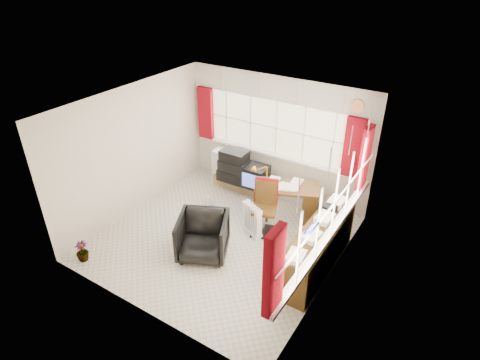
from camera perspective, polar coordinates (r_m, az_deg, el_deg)
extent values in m
plane|color=beige|center=(7.36, -2.55, -8.24)|extent=(4.00, 4.00, 0.00)
plane|color=beige|center=(8.20, 5.23, 6.09)|extent=(4.00, 0.00, 4.00)
plane|color=beige|center=(5.44, -15.02, -8.60)|extent=(4.00, 0.00, 4.00)
plane|color=beige|center=(7.87, -14.88, 4.09)|extent=(0.00, 4.00, 4.00)
plane|color=beige|center=(5.91, 13.41, -4.87)|extent=(0.00, 4.00, 4.00)
plane|color=white|center=(6.15, -3.08, 10.44)|extent=(4.00, 4.00, 0.00)
plane|color=beige|center=(8.11, 5.23, 7.34)|extent=(3.60, 0.00, 3.60)
cube|color=white|center=(8.32, 4.92, 3.56)|extent=(3.70, 0.12, 0.05)
cube|color=white|center=(8.67, -1.92, 8.96)|extent=(0.03, 0.02, 1.10)
cube|color=white|center=(8.37, 1.52, 8.18)|extent=(0.03, 0.02, 1.10)
cube|color=white|center=(8.10, 5.19, 7.32)|extent=(0.03, 0.02, 1.10)
cube|color=white|center=(7.87, 9.08, 6.36)|extent=(0.03, 0.02, 1.10)
cube|color=white|center=(7.68, 13.17, 5.32)|extent=(0.03, 0.02, 1.10)
plane|color=beige|center=(5.81, 13.45, -3.19)|extent=(0.00, 3.60, 3.60)
cube|color=white|center=(6.15, 12.47, -7.63)|extent=(0.12, 3.70, 0.05)
cube|color=white|center=(4.89, 8.36, -9.73)|extent=(0.02, 0.03, 1.10)
cube|color=white|center=(5.33, 11.09, -6.17)|extent=(0.02, 0.03, 1.10)
cube|color=white|center=(5.81, 13.36, -3.17)|extent=(0.02, 0.03, 1.10)
cube|color=white|center=(6.31, 15.27, -0.62)|extent=(0.02, 0.03, 1.10)
cube|color=white|center=(6.82, 16.89, 1.55)|extent=(0.02, 0.03, 1.10)
cube|color=maroon|center=(8.89, -4.89, 9.45)|extent=(0.35, 0.10, 1.15)
cube|color=maroon|center=(7.51, 15.83, 4.44)|extent=(0.35, 0.10, 1.15)
cube|color=maroon|center=(7.18, 17.32, 2.99)|extent=(0.10, 0.35, 1.15)
cube|color=maroon|center=(4.56, 4.82, -12.85)|extent=(0.10, 0.35, 1.15)
cube|color=silver|center=(7.82, 5.43, 12.71)|extent=(3.95, 0.08, 0.48)
cube|color=silver|center=(5.43, 14.24, 3.97)|extent=(0.08, 3.95, 0.48)
cube|color=#482F11|center=(7.60, 6.71, -1.05)|extent=(1.33, 1.00, 0.06)
cube|color=#482F11|center=(7.81, 3.20, -2.94)|extent=(0.46, 0.60, 0.63)
cube|color=#482F11|center=(7.78, 9.94, -3.51)|extent=(0.46, 0.60, 0.63)
cube|color=white|center=(7.58, 6.72, -0.81)|extent=(0.29, 0.33, 0.02)
cube|color=white|center=(7.58, 6.73, -0.78)|extent=(0.29, 0.33, 0.02)
cube|color=white|center=(7.58, 6.73, -0.75)|extent=(0.29, 0.33, 0.02)
cube|color=white|center=(7.57, 6.73, -0.73)|extent=(0.29, 0.33, 0.02)
cube|color=white|center=(7.57, 6.73, -0.70)|extent=(0.29, 0.33, 0.02)
cube|color=white|center=(7.57, 6.73, -0.68)|extent=(0.29, 0.33, 0.02)
cylinder|color=orange|center=(7.61, 3.78, -0.50)|extent=(0.09, 0.09, 0.02)
cylinder|color=orange|center=(7.53, 3.83, 0.65)|extent=(0.02, 0.02, 0.35)
cone|color=orange|center=(7.46, 3.86, 1.57)|extent=(0.15, 0.13, 0.14)
cube|color=black|center=(7.49, 3.35, -7.32)|extent=(0.55, 0.55, 0.04)
cylinder|color=silver|center=(7.35, 3.40, -5.89)|extent=(0.06, 0.06, 0.50)
cube|color=#482F11|center=(7.21, 3.46, -4.28)|extent=(0.53, 0.52, 0.06)
cube|color=#482F11|center=(7.24, 3.79, -1.61)|extent=(0.38, 0.18, 0.48)
cube|color=maroon|center=(7.23, 3.79, -1.48)|extent=(0.42, 0.20, 0.50)
imported|color=black|center=(6.81, -5.31, -7.99)|extent=(1.09, 1.10, 0.75)
cube|color=white|center=(7.42, 1.83, -7.47)|extent=(0.44, 0.31, 0.08)
cube|color=white|center=(7.36, 1.04, -4.87)|extent=(0.07, 0.12, 0.53)
cube|color=white|center=(7.32, 1.31, -5.09)|extent=(0.07, 0.12, 0.53)
cube|color=white|center=(7.28, 1.58, -5.32)|extent=(0.07, 0.12, 0.53)
cube|color=white|center=(7.24, 1.86, -5.55)|extent=(0.07, 0.12, 0.53)
cube|color=white|center=(7.20, 2.15, -5.78)|extent=(0.07, 0.12, 0.53)
cube|color=white|center=(7.16, 2.43, -6.02)|extent=(0.07, 0.12, 0.53)
cube|color=white|center=(7.12, 2.72, -6.25)|extent=(0.07, 0.12, 0.53)
cube|color=#482F11|center=(6.65, 10.94, -9.57)|extent=(0.50, 2.00, 0.75)
cube|color=white|center=(5.81, 7.98, -10.57)|extent=(0.24, 0.32, 0.10)
cube|color=white|center=(6.20, 10.10, -7.80)|extent=(0.24, 0.32, 0.10)
cube|color=white|center=(6.61, 11.95, -5.35)|extent=(0.24, 0.32, 0.10)
cube|color=white|center=(7.03, 13.56, -3.20)|extent=(0.24, 0.32, 0.10)
cube|color=black|center=(6.92, 12.71, -3.65)|extent=(0.36, 0.40, 0.11)
cube|color=#9A7C4D|center=(8.73, 0.85, -0.50)|extent=(1.40, 0.50, 0.25)
cube|color=black|center=(8.31, 2.24, 0.55)|extent=(0.50, 0.46, 0.45)
cube|color=#4966D0|center=(8.13, 1.46, -0.14)|extent=(0.37, 0.03, 0.30)
cube|color=black|center=(8.56, -0.81, 0.72)|extent=(0.67, 0.43, 0.24)
cube|color=black|center=(8.45, -0.82, 2.12)|extent=(0.61, 0.40, 0.23)
cube|color=black|center=(8.35, -0.84, 3.50)|extent=(0.56, 0.38, 0.22)
cube|color=white|center=(8.95, -2.07, 2.13)|extent=(0.47, 0.47, 0.76)
cube|color=silver|center=(8.63, -1.69, 1.88)|extent=(0.02, 0.02, 0.40)
imported|color=silver|center=(8.18, -4.69, -2.77)|extent=(0.15, 0.15, 0.28)
imported|color=#7FBEAF|center=(8.07, -3.61, -3.57)|extent=(0.12, 0.13, 0.21)
imported|color=black|center=(7.28, -21.56, -9.39)|extent=(0.27, 0.27, 0.37)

